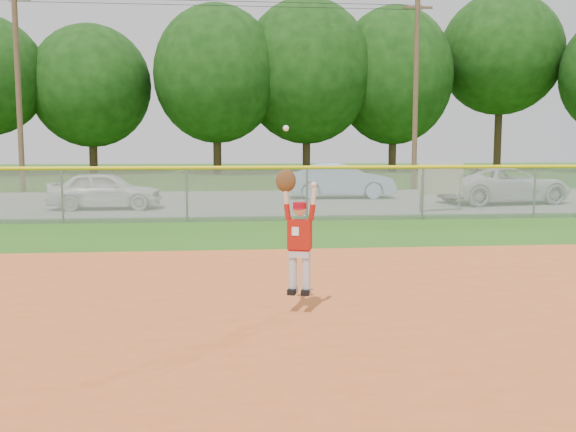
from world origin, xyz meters
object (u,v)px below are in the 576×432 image
object	(u,v)px
car_blue	(341,181)
car_white_a	(106,190)
ballplayer	(298,232)
sponsor_sign	(441,180)
car_white_b	(504,185)

from	to	relation	value
car_blue	car_white_a	bearing A→B (deg)	114.22
car_white_a	ballplayer	size ratio (longest dim) A/B	1.70
ballplayer	sponsor_sign	bearing A→B (deg)	63.21
car_white_b	ballplayer	size ratio (longest dim) A/B	2.22
car_white_b	sponsor_sign	xyz separation A→B (m)	(-3.21, -2.52, 0.34)
ballplayer	car_blue	bearing A→B (deg)	77.90
car_white_b	ballplayer	bearing A→B (deg)	137.06
car_white_b	ballplayer	distance (m)	16.69
sponsor_sign	ballplayer	size ratio (longest dim) A/B	0.78
car_white_a	sponsor_sign	distance (m)	10.78
car_blue	sponsor_sign	size ratio (longest dim) A/B	2.50
car_white_a	sponsor_sign	xyz separation A→B (m)	(10.61, -1.87, 0.38)
car_white_a	sponsor_sign	size ratio (longest dim) A/B	2.18
car_white_a	car_blue	world-z (taller)	car_blue
car_white_a	car_blue	bearing A→B (deg)	-66.86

